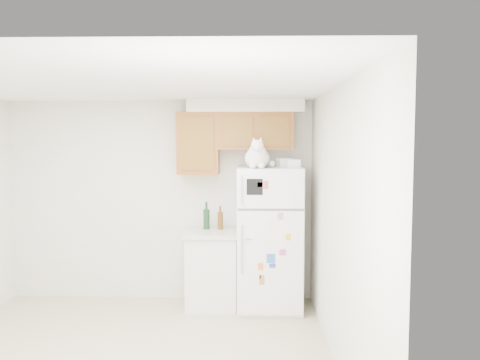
{
  "coord_description": "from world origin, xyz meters",
  "views": [
    {
      "loc": [
        1.15,
        -4.37,
        2.03
      ],
      "look_at": [
        1.01,
        1.55,
        1.55
      ],
      "focal_mm": 38.0,
      "sensor_mm": 36.0,
      "label": 1
    }
  ],
  "objects_px": {
    "storage_box_back": "(285,163)",
    "bottle_green": "(206,216)",
    "refrigerator": "(269,238)",
    "storage_box_front": "(294,163)",
    "base_counter": "(212,268)",
    "cat": "(257,156)",
    "bottle_amber": "(220,218)"
  },
  "relations": [
    {
      "from": "storage_box_back",
      "to": "refrigerator",
      "type": "bearing_deg",
      "value": 179.69
    },
    {
      "from": "storage_box_back",
      "to": "bottle_amber",
      "type": "height_order",
      "value": "storage_box_back"
    },
    {
      "from": "refrigerator",
      "to": "bottle_amber",
      "type": "relative_size",
      "value": 5.89
    },
    {
      "from": "bottle_green",
      "to": "storage_box_front",
      "type": "bearing_deg",
      "value": -13.57
    },
    {
      "from": "cat",
      "to": "bottle_green",
      "type": "distance_m",
      "value": 1.06
    },
    {
      "from": "base_counter",
      "to": "storage_box_back",
      "type": "bearing_deg",
      "value": -1.1
    },
    {
      "from": "refrigerator",
      "to": "bottle_amber",
      "type": "bearing_deg",
      "value": 161.97
    },
    {
      "from": "refrigerator",
      "to": "storage_box_back",
      "type": "bearing_deg",
      "value": 16.83
    },
    {
      "from": "refrigerator",
      "to": "cat",
      "type": "height_order",
      "value": "cat"
    },
    {
      "from": "storage_box_back",
      "to": "bottle_amber",
      "type": "relative_size",
      "value": 0.62
    },
    {
      "from": "refrigerator",
      "to": "base_counter",
      "type": "distance_m",
      "value": 0.79
    },
    {
      "from": "bottle_green",
      "to": "cat",
      "type": "bearing_deg",
      "value": -35.5
    },
    {
      "from": "storage_box_back",
      "to": "storage_box_front",
      "type": "xyz_separation_m",
      "value": [
        0.09,
        -0.1,
        -0.01
      ]
    },
    {
      "from": "storage_box_back",
      "to": "bottle_green",
      "type": "xyz_separation_m",
      "value": [
        -0.96,
        0.15,
        -0.66
      ]
    },
    {
      "from": "cat",
      "to": "bottle_amber",
      "type": "relative_size",
      "value": 1.74
    },
    {
      "from": "bottle_green",
      "to": "base_counter",
      "type": "bearing_deg",
      "value": -59.04
    },
    {
      "from": "storage_box_front",
      "to": "bottle_amber",
      "type": "height_order",
      "value": "storage_box_front"
    },
    {
      "from": "base_counter",
      "to": "storage_box_back",
      "type": "xyz_separation_m",
      "value": [
        0.88,
        -0.02,
        1.29
      ]
    },
    {
      "from": "storage_box_back",
      "to": "storage_box_front",
      "type": "distance_m",
      "value": 0.14
    },
    {
      "from": "refrigerator",
      "to": "base_counter",
      "type": "bearing_deg",
      "value": 173.91
    },
    {
      "from": "base_counter",
      "to": "refrigerator",
      "type": "bearing_deg",
      "value": -6.09
    },
    {
      "from": "storage_box_back",
      "to": "bottle_amber",
      "type": "distance_m",
      "value": 1.05
    },
    {
      "from": "storage_box_back",
      "to": "bottle_green",
      "type": "relative_size",
      "value": 0.53
    },
    {
      "from": "base_counter",
      "to": "storage_box_front",
      "type": "relative_size",
      "value": 6.13
    },
    {
      "from": "storage_box_front",
      "to": "cat",
      "type": "bearing_deg",
      "value": -152.79
    },
    {
      "from": "base_counter",
      "to": "storage_box_front",
      "type": "xyz_separation_m",
      "value": [
        0.97,
        -0.12,
        1.28
      ]
    },
    {
      "from": "refrigerator",
      "to": "cat",
      "type": "distance_m",
      "value": 1.02
    },
    {
      "from": "base_counter",
      "to": "cat",
      "type": "relative_size",
      "value": 1.83
    },
    {
      "from": "storage_box_front",
      "to": "bottle_green",
      "type": "bearing_deg",
      "value": 170.04
    },
    {
      "from": "refrigerator",
      "to": "storage_box_front",
      "type": "height_order",
      "value": "storage_box_front"
    },
    {
      "from": "bottle_green",
      "to": "bottle_amber",
      "type": "bearing_deg",
      "value": -3.8
    },
    {
      "from": "cat",
      "to": "storage_box_front",
      "type": "height_order",
      "value": "cat"
    }
  ]
}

